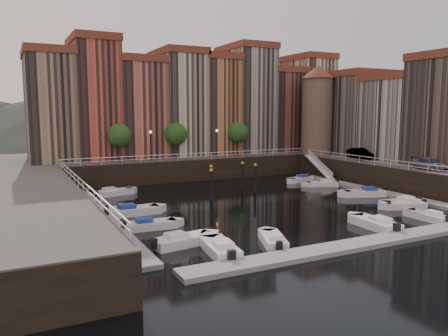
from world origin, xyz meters
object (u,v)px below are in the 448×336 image
mooring_pilings (231,180)px  boat_left_1 (149,225)px  car_a (358,155)px  car_c (430,165)px  boat_left_2 (132,211)px  car_b (360,154)px  corner_tower (317,109)px  gangway (319,166)px  boat_left_0 (182,241)px

mooring_pilings → boat_left_1: size_ratio=1.57×
car_a → car_c: 12.38m
boat_left_2 → car_b: car_b is taller
corner_tower → mooring_pilings: size_ratio=1.92×
gangway → corner_tower: bearing=57.2°
boat_left_1 → mooring_pilings: bearing=43.0°
corner_tower → car_a: bearing=-84.0°
gangway → car_a: (3.78, -3.85, 1.76)m
corner_tower → car_a: 10.63m
gangway → car_b: size_ratio=1.76×
mooring_pilings → car_c: size_ratio=1.55×
car_c → boat_left_0: bearing=-164.4°
mooring_pilings → boat_left_1: (-13.45, -11.06, -1.30)m
boat_left_1 → car_b: car_b is taller
mooring_pilings → car_b: size_ratio=1.52×
corner_tower → boat_left_1: (-33.23, -19.96, -9.85)m
boat_left_1 → boat_left_2: bearing=93.5°
gangway → car_a: bearing=-45.5°
mooring_pilings → boat_left_0: (-12.67, -16.61, -1.27)m
car_a → car_b: car_b is taller
mooring_pilings → car_b: (20.49, 0.13, 2.13)m
boat_left_1 → gangway: bearing=30.5°
boat_left_2 → car_b: bearing=7.2°
mooring_pilings → car_c: bearing=-30.7°
boat_left_1 → car_b: (33.94, 11.19, 3.43)m
corner_tower → car_b: bearing=-85.4°
car_b → car_c: 11.95m
gangway → boat_left_2: gangway is taller
car_c → mooring_pilings: bearing=156.5°
boat_left_0 → car_c: size_ratio=1.07×
mooring_pilings → car_b: car_b is taller
car_a → car_b: (-0.17, -0.42, 0.10)m
boat_left_1 → boat_left_0: bearing=-78.4°
mooring_pilings → boat_left_1: bearing=-140.6°
car_b → car_c: car_b is taller
mooring_pilings → corner_tower: bearing=24.2°
boat_left_0 → boat_left_1: size_ratio=1.09×
corner_tower → boat_left_2: bearing=-156.5°
boat_left_2 → gangway: bearing=15.9°
corner_tower → gangway: size_ratio=1.66×
boat_left_0 → car_a: (33.33, 17.16, 3.30)m
mooring_pilings → boat_left_2: 14.60m
car_a → gangway: bearing=132.0°
boat_left_1 → car_c: 33.48m
boat_left_0 → car_c: bearing=0.4°
car_b → mooring_pilings: bearing=-167.7°
mooring_pilings → car_c: car_c is taller
gangway → boat_left_2: (-30.33, -9.93, -1.52)m
corner_tower → gangway: 9.86m
boat_left_2 → car_a: bearing=7.9°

